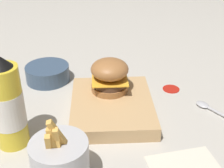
{
  "coord_description": "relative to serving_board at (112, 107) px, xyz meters",
  "views": [
    {
      "loc": [
        0.68,
        0.03,
        0.47
      ],
      "look_at": [
        0.0,
        0.07,
        0.09
      ],
      "focal_mm": 50.0,
      "sensor_mm": 36.0,
      "label": 1
    }
  ],
  "objects": [
    {
      "name": "ground_plane",
      "position": [
        -0.0,
        -0.07,
        -0.02
      ],
      "size": [
        6.0,
        6.0,
        0.0
      ],
      "primitive_type": "plane",
      "color": "#B7B2A8"
    },
    {
      "name": "ketchup_bottle",
      "position": [
        0.11,
        -0.23,
        0.08
      ],
      "size": [
        0.07,
        0.07,
        0.22
      ],
      "color": "yellow",
      "rests_on": "ground_plane"
    },
    {
      "name": "spoon",
      "position": [
        0.01,
        0.26,
        -0.01
      ],
      "size": [
        0.14,
        0.11,
        0.01
      ],
      "rotation": [
        0.0,
        0.0,
        3.76
      ],
      "color": "#B2B2B7",
      "rests_on": "ground_plane"
    },
    {
      "name": "side_bowl",
      "position": [
        -0.19,
        -0.19,
        0.01
      ],
      "size": [
        0.13,
        0.13,
        0.05
      ],
      "color": "#384C66",
      "rests_on": "ground_plane"
    },
    {
      "name": "fries_basket",
      "position": [
        0.23,
        -0.11,
        0.03
      ],
      "size": [
        0.11,
        0.11,
        0.15
      ],
      "color": "#B7B7BC",
      "rests_on": "ground_plane"
    },
    {
      "name": "burger",
      "position": [
        -0.06,
        -0.0,
        0.06
      ],
      "size": [
        0.1,
        0.1,
        0.09
      ],
      "color": "#9E6638",
      "rests_on": "serving_board"
    },
    {
      "name": "serving_board",
      "position": [
        0.0,
        0.0,
        0.0
      ],
      "size": [
        0.25,
        0.21,
        0.04
      ],
      "color": "tan",
      "rests_on": "ground_plane"
    },
    {
      "name": "ketchup_puddle",
      "position": [
        -0.11,
        0.18,
        -0.02
      ],
      "size": [
        0.05,
        0.05,
        0.0
      ],
      "color": "#B21E14",
      "rests_on": "ground_plane"
    }
  ]
}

